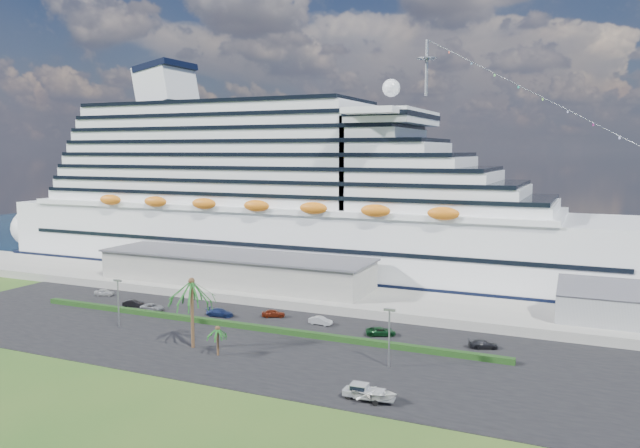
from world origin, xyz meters
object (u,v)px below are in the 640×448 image
at_px(cruise_ship, 298,205).
at_px(parked_car_3, 220,312).
at_px(pickup_truck, 364,391).
at_px(boat_trailer, 375,393).

bearing_deg(cruise_ship, parked_car_3, -82.94).
xyz_separation_m(pickup_truck, boat_trailer, (1.58, -0.47, 0.17)).
height_order(cruise_ship, boat_trailer, cruise_ship).
distance_m(parked_car_3, boat_trailer, 46.10).
distance_m(cruise_ship, parked_car_3, 46.23).
bearing_deg(pickup_truck, cruise_ship, 121.79).
relative_size(cruise_ship, parked_car_3, 37.98).
distance_m(cruise_ship, boat_trailer, 82.78).
bearing_deg(boat_trailer, cruise_ship, 122.56).
height_order(parked_car_3, pickup_truck, pickup_truck).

